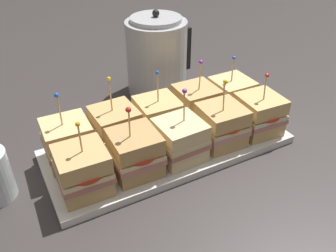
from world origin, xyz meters
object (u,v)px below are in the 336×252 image
(sandwich_back_center, at_px, (158,117))
(sandwich_front_center, at_px, (181,140))
(kettle_steel, at_px, (157,56))
(sandwich_back_far_right, at_px, (231,96))
(serving_platter, at_px, (168,146))
(sandwich_front_far_left, at_px, (83,171))
(sandwich_front_far_right, at_px, (259,114))
(sandwich_front_left, at_px, (135,153))
(sandwich_back_left, at_px, (115,128))
(sandwich_back_right, at_px, (196,105))
(sandwich_front_right, at_px, (221,125))
(sandwich_back_far_left, at_px, (68,142))

(sandwich_back_center, bearing_deg, sandwich_front_center, -88.76)
(kettle_steel, bearing_deg, sandwich_back_far_right, -64.74)
(serving_platter, relative_size, sandwich_back_center, 3.41)
(sandwich_back_far_right, bearing_deg, sandwich_front_far_left, -165.91)
(sandwich_front_far_right, bearing_deg, sandwich_back_center, 153.50)
(sandwich_front_far_right, height_order, kettle_steel, kettle_steel)
(sandwich_front_left, xyz_separation_m, sandwich_front_far_right, (0.32, -0.00, -0.00))
(sandwich_front_far_right, bearing_deg, sandwich_back_left, 161.33)
(kettle_steel, bearing_deg, sandwich_back_right, -90.74)
(sandwich_front_far_right, relative_size, sandwich_back_far_right, 1.01)
(serving_platter, bearing_deg, sandwich_back_right, 26.52)
(sandwich_back_right, bearing_deg, sandwich_front_right, -89.33)
(sandwich_front_left, relative_size, sandwich_front_far_right, 1.02)
(sandwich_front_center, xyz_separation_m, sandwich_back_right, (0.11, 0.11, 0.00))
(sandwich_front_center, relative_size, sandwich_back_center, 1.00)
(serving_platter, height_order, sandwich_front_left, sandwich_front_left)
(sandwich_front_far_right, xyz_separation_m, sandwich_back_far_right, (-0.00, 0.11, -0.00))
(sandwich_front_far_left, distance_m, sandwich_front_left, 0.11)
(sandwich_front_far_left, height_order, sandwich_back_right, sandwich_back_right)
(sandwich_front_far_left, bearing_deg, sandwich_front_left, 1.49)
(sandwich_front_far_right, distance_m, kettle_steel, 0.35)
(sandwich_front_left, bearing_deg, sandwich_back_far_right, 18.16)
(sandwich_back_left, height_order, sandwich_back_right, sandwich_back_left)
(sandwich_front_right, bearing_deg, sandwich_front_left, -179.93)
(sandwich_front_far_left, relative_size, sandwich_back_far_right, 1.01)
(serving_platter, height_order, kettle_steel, kettle_steel)
(sandwich_front_center, height_order, sandwich_front_right, sandwich_front_right)
(sandwich_front_center, bearing_deg, sandwich_front_far_left, -179.71)
(sandwich_front_right, height_order, sandwich_back_far_right, sandwich_front_right)
(sandwich_back_center, bearing_deg, kettle_steel, 63.65)
(sandwich_back_center, relative_size, kettle_steel, 0.68)
(sandwich_back_far_right, xyz_separation_m, kettle_steel, (-0.11, 0.22, 0.05))
(sandwich_front_far_left, height_order, sandwich_back_far_left, sandwich_back_far_left)
(sandwich_back_right, bearing_deg, sandwich_front_center, -134.33)
(sandwich_front_left, xyz_separation_m, sandwich_back_right, (0.21, 0.11, -0.00))
(sandwich_front_center, distance_m, sandwich_front_right, 0.11)
(sandwich_front_left, height_order, sandwich_back_left, sandwich_back_left)
(sandwich_front_center, relative_size, sandwich_back_far_right, 1.06)
(sandwich_back_far_left, xyz_separation_m, sandwich_back_right, (0.33, 0.00, 0.00))
(sandwich_front_left, height_order, sandwich_front_far_right, sandwich_front_left)
(sandwich_back_far_left, bearing_deg, sandwich_front_left, -42.91)
(sandwich_back_far_right, bearing_deg, sandwich_back_left, 179.97)
(sandwich_back_left, bearing_deg, sandwich_back_far_left, -178.57)
(sandwich_front_right, height_order, sandwich_back_center, sandwich_front_right)
(sandwich_front_left, bearing_deg, sandwich_back_right, 26.55)
(sandwich_back_far_right, bearing_deg, serving_platter, -166.24)
(serving_platter, bearing_deg, sandwich_front_center, -86.81)
(serving_platter, bearing_deg, kettle_steel, 67.95)
(sandwich_front_right, distance_m, kettle_steel, 0.33)
(serving_platter, distance_m, sandwich_front_far_left, 0.23)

